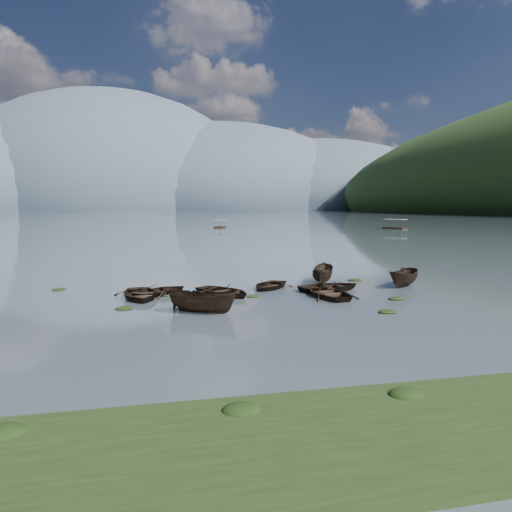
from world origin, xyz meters
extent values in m
plane|color=#48535A|center=(0.00, 0.00, 0.00)|extent=(2400.00, 2400.00, 0.00)
cube|color=#1F3012|center=(0.00, -14.00, 0.00)|extent=(60.00, 6.00, 0.50)
ellipsoid|color=#475666|center=(-60.00, 900.00, 0.00)|extent=(520.00, 520.00, 340.00)
ellipsoid|color=#475666|center=(140.00, 900.00, 0.00)|extent=(520.00, 520.00, 260.00)
ellipsoid|color=#475666|center=(320.00, 900.00, 0.00)|extent=(520.00, 520.00, 220.00)
imported|color=black|center=(-8.71, 6.91, 0.00)|extent=(3.58, 4.73, 0.92)
imported|color=black|center=(-7.36, 8.00, 0.00)|extent=(5.09, 4.84, 0.86)
imported|color=black|center=(-5.37, 1.87, 0.00)|extent=(4.28, 3.36, 1.57)
imported|color=black|center=(3.05, 4.74, 0.00)|extent=(3.52, 4.60, 0.89)
imported|color=black|center=(4.07, 6.97, 0.00)|extent=(4.96, 3.92, 0.93)
imported|color=black|center=(10.02, 7.54, 0.00)|extent=(3.94, 3.71, 1.52)
imported|color=black|center=(-3.42, 6.79, 0.00)|extent=(4.99, 5.34, 0.90)
imported|color=black|center=(0.22, 8.84, 0.00)|extent=(4.59, 4.80, 0.81)
imported|color=black|center=(4.90, 10.68, 0.00)|extent=(3.13, 4.20, 1.53)
ellipsoid|color=black|center=(-9.58, 3.69, 0.00)|extent=(0.99, 0.81, 0.22)
ellipsoid|color=black|center=(-6.86, 7.24, 0.00)|extent=(0.86, 0.68, 0.19)
ellipsoid|color=black|center=(4.47, -0.53, 0.00)|extent=(1.08, 0.86, 0.23)
ellipsoid|color=black|center=(7.77, 10.84, 0.00)|extent=(0.94, 0.79, 0.21)
ellipsoid|color=black|center=(6.87, 2.87, 0.00)|extent=(1.12, 0.89, 0.23)
ellipsoid|color=black|center=(-14.18, 11.42, 0.00)|extent=(0.94, 0.76, 0.20)
ellipsoid|color=black|center=(-1.62, 5.83, 0.00)|extent=(0.90, 0.75, 0.19)
ellipsoid|color=black|center=(7.65, 10.88, 0.00)|extent=(1.03, 0.82, 0.22)
camera|label=1|loc=(-8.60, -24.93, 5.76)|focal=35.00mm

